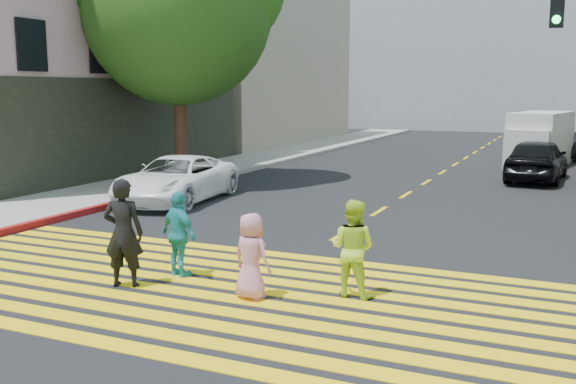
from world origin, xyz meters
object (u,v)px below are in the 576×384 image
Objects in this scene: white_sedan at (176,179)px; white_van at (539,141)px; pedestrian_child at (251,256)px; dark_car_near at (537,160)px; pedestrian_extra at (179,234)px; tree_left at (180,0)px; silver_car at (554,141)px; pedestrian_woman at (352,248)px; pedestrian_man at (123,233)px.

white_sedan is 0.93× the size of white_van.
dark_car_near reaches higher than pedestrian_child.
white_sedan is 1.05× the size of dark_car_near.
pedestrian_extra is at bearing -4.39° from pedestrian_child.
tree_left reaches higher than white_van.
tree_left is at bearing -38.76° from pedestrian_child.
white_van is (-0.41, -6.74, 0.47)m from silver_car.
white_van is (1.73, 19.89, 0.31)m from pedestrian_woman.
white_van reaches higher than pedestrian_child.
silver_car is at bearing -86.93° from dark_car_near.
silver_car is at bearing 59.05° from white_sedan.
dark_car_near is at bearing -86.82° from pedestrian_extra.
pedestrian_extra is at bearing -61.86° from white_sedan.
white_van is at bearing 50.41° from white_sedan.
pedestrian_child is 0.27× the size of white_van.
pedestrian_woman reaches higher than white_sedan.
pedestrian_woman is 0.30× the size of white_van.
tree_left is at bearing 63.63° from silver_car.
pedestrian_man is 1.00m from pedestrian_extra.
white_van is (-0.18, 4.86, 0.32)m from dark_car_near.
pedestrian_child is (7.95, -10.33, -5.54)m from tree_left.
pedestrian_man is 0.43× the size of silver_car.
white_van is at bearing -121.03° from pedestrian_man.
dark_car_near is at bearing 96.44° from silver_car.
pedestrian_woman is at bearing 86.96° from dark_car_near.
pedestrian_extra is 20.67m from white_van.
pedestrian_man is 0.40× the size of dark_car_near.
tree_left reaches higher than pedestrian_child.
pedestrian_woman is 15.14m from dark_car_near.
dark_car_near is (4.98, 15.24, 0.01)m from pedestrian_extra.
pedestrian_extra reaches higher than white_sedan.
pedestrian_extra is 16.03m from dark_car_near.
white_van is at bearing -82.15° from pedestrian_extra.
pedestrian_extra is at bearing 76.12° from dark_car_near.
white_sedan is at bearing 47.76° from dark_car_near.
tree_left is 2.18× the size of silver_car.
white_van reaches higher than pedestrian_man.
dark_car_near is at bearing -88.14° from pedestrian_child.
pedestrian_child is at bearing -52.42° from tree_left.
white_van reaches higher than pedestrian_woman.
pedestrian_extra is 27.34m from silver_car.
white_van reaches higher than silver_car.
silver_car is (5.21, 26.84, -0.14)m from pedestrian_extra.
dark_car_near is 1.06× the size of silver_car.
pedestrian_man is 2.22m from pedestrian_child.
tree_left is at bearing 113.88° from white_sedan.
silver_car is (2.14, 26.63, -0.16)m from pedestrian_woman.
white_van reaches higher than pedestrian_extra.
white_van reaches higher than white_sedan.
dark_car_near is at bearing -77.90° from white_van.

